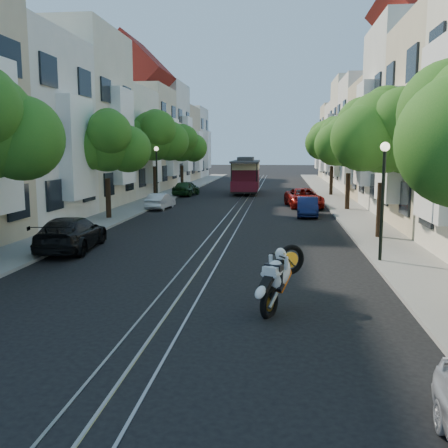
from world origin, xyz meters
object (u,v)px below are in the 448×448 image
(parked_car_w_far, at_px, (186,188))
(tree_w_d, at_px, (182,144))
(parked_car_e_far, at_px, (304,198))
(parked_car_w_near, at_px, (71,234))
(tree_e_c, at_px, (350,141))
(tree_w_b, at_px, (107,143))
(tree_e_b, at_px, (385,133))
(parked_car_e_mid, at_px, (307,207))
(sportbike_rider, at_px, (278,276))
(lamp_east, at_px, (383,184))
(cable_car, at_px, (246,174))
(tree_w_c, at_px, (155,137))
(lamp_west, at_px, (157,166))
(parked_car_w_mid, at_px, (160,201))
(tree_e_d, at_px, (333,140))

(parked_car_w_far, bearing_deg, tree_w_d, -68.34)
(parked_car_e_far, relative_size, parked_car_w_near, 1.03)
(tree_e_c, height_order, tree_w_b, tree_e_c)
(tree_e_b, distance_m, parked_car_e_mid, 9.25)
(sportbike_rider, bearing_deg, parked_car_e_far, 110.28)
(lamp_east, distance_m, cable_car, 29.77)
(cable_car, bearing_deg, parked_car_e_mid, -74.62)
(tree_w_d, relative_size, parked_car_e_far, 1.35)
(cable_car, height_order, parked_car_e_mid, cable_car)
(tree_w_b, distance_m, tree_w_c, 11.02)
(sportbike_rider, bearing_deg, cable_car, 119.68)
(cable_car, bearing_deg, tree_w_b, -110.70)
(sportbike_rider, height_order, cable_car, cable_car)
(cable_car, xyz_separation_m, parked_car_w_far, (-5.10, -3.20, -1.17))
(lamp_east, relative_size, cable_car, 0.51)
(tree_e_b, bearing_deg, cable_car, 107.93)
(tree_e_b, relative_size, lamp_west, 1.61)
(sportbike_rider, xyz_separation_m, cable_car, (-3.21, 34.71, 0.93))
(parked_car_e_far, bearing_deg, lamp_east, -91.66)
(parked_car_w_near, bearing_deg, tree_w_d, -92.31)
(tree_w_b, height_order, lamp_west, tree_w_b)
(tree_w_d, distance_m, lamp_east, 34.73)
(tree_e_c, xyz_separation_m, tree_w_c, (-14.40, 5.00, 0.47))
(tree_w_b, relative_size, parked_car_w_far, 1.60)
(tree_w_b, relative_size, tree_w_d, 0.96)
(sportbike_rider, distance_m, parked_car_e_far, 23.55)
(tree_e_c, relative_size, tree_w_c, 0.92)
(tree_e_b, bearing_deg, sportbike_rider, -113.00)
(parked_car_w_mid, xyz_separation_m, parked_car_w_far, (-0.14, 10.22, 0.12))
(lamp_east, bearing_deg, tree_e_b, 79.07)
(tree_e_d, distance_m, parked_car_w_mid, 17.64)
(tree_e_b, distance_m, lamp_east, 5.41)
(tree_e_d, height_order, parked_car_e_mid, tree_e_d)
(tree_w_c, height_order, parked_car_w_mid, tree_w_c)
(parked_car_w_near, bearing_deg, lamp_east, 169.86)
(tree_e_c, xyz_separation_m, parked_car_w_far, (-12.86, 9.78, -3.93))
(parked_car_e_mid, bearing_deg, lamp_west, 155.61)
(parked_car_e_mid, distance_m, parked_car_w_far, 16.42)
(tree_e_b, relative_size, parked_car_w_mid, 2.01)
(lamp_east, relative_size, lamp_west, 1.00)
(tree_e_b, bearing_deg, parked_car_w_mid, 140.28)
(tree_w_b, distance_m, parked_car_e_mid, 12.46)
(parked_car_e_mid, bearing_deg, parked_car_e_far, 91.81)
(sportbike_rider, bearing_deg, tree_w_c, 134.62)
(tree_w_c, xyz_separation_m, parked_car_w_far, (1.54, 4.78, -4.40))
(tree_e_d, bearing_deg, lamp_east, -92.04)
(tree_e_b, bearing_deg, parked_car_w_near, -162.98)
(cable_car, height_order, parked_car_w_mid, cable_car)
(tree_e_d, distance_m, tree_w_b, 22.28)
(tree_e_d, relative_size, tree_w_d, 1.05)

